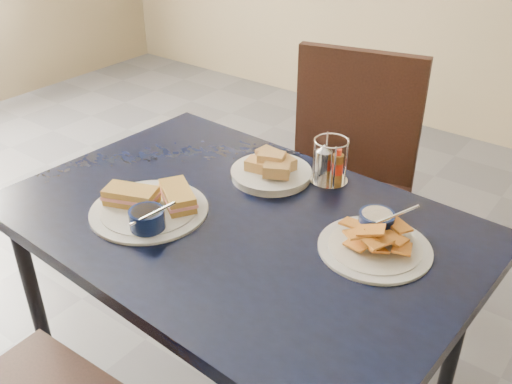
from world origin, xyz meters
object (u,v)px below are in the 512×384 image
Objects in this scene: dining_table at (238,237)px; sandwich_plate at (151,205)px; plantain_plate at (376,238)px; chair_far at (351,172)px; bread_basket at (271,170)px; condiment_caddy at (329,164)px.

sandwich_plate is at bearing -148.62° from dining_table.
chair_far is at bearing 122.48° from plantain_plate.
sandwich_plate reaches higher than bread_basket.
condiment_caddy is at bearing 74.65° from dining_table.
bread_basket is (0.14, 0.35, 0.00)m from sandwich_plate.
bread_basket is (-0.40, 0.12, 0.01)m from plantain_plate.
condiment_caddy reaches higher than plantain_plate.
plantain_plate is at bearing -38.46° from condiment_caddy.
chair_far is 3.06× the size of sandwich_plate.
sandwich_plate is 0.52m from condiment_caddy.
chair_far is at bearing 93.01° from dining_table.
chair_far is (-0.04, 0.71, -0.12)m from dining_table.
plantain_plate reaches higher than bread_basket.
condiment_caddy reaches higher than bread_basket.
chair_far reaches higher than condiment_caddy.
bread_basket is 0.17m from condiment_caddy.
plantain_plate is 0.33m from condiment_caddy.
condiment_caddy is at bearing 30.88° from bread_basket.
chair_far is 3.59× the size of plantain_plate.
bread_basket is at bearing -149.12° from condiment_caddy.
chair_far reaches higher than plantain_plate.
condiment_caddy is at bearing 141.54° from plantain_plate.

